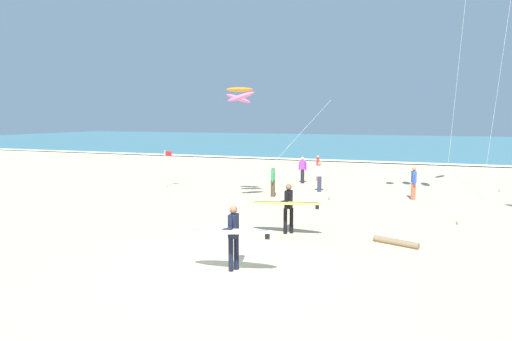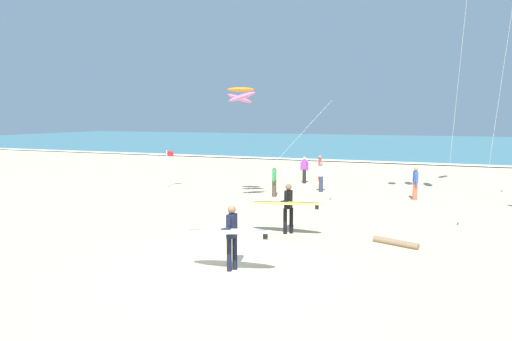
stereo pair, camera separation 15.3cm
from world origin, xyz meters
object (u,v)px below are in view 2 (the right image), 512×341
Objects in this scene: bystander_white_top at (321,177)px; bystander_green_top at (274,180)px; kite_arc_amber_mid at (241,95)px; bystander_blue_top at (415,183)px; lifeguard_flag at (168,165)px; bystander_red_top at (320,168)px; bystander_purple_top at (304,170)px; driftwood_log at (395,242)px; surfer_lead at (287,204)px; surfer_trailing at (230,232)px.

bystander_white_top and bystander_green_top have the same top height.
kite_arc_amber_mid is 9.24m from bystander_blue_top.
bystander_green_top is 0.76× the size of lifeguard_flag.
lifeguard_flag reaches higher than bystander_red_top.
kite_arc_amber_mid is at bearing -100.70° from bystander_purple_top.
bystander_purple_top is 1.11× the size of driftwood_log.
driftwood_log is (3.51, 0.01, -0.95)m from surfer_lead.
surfer_lead reaches higher than driftwood_log.
bystander_blue_top is at bearing 23.35° from kite_arc_amber_mid.
bystander_white_top is (-4.71, 0.68, 0.00)m from bystander_blue_top.
bystander_white_top is (-0.63, 12.99, -0.23)m from surfer_trailing.
bystander_green_top is at bearing -6.34° from lifeguard_flag.
surfer_lead is 1.59× the size of bystander_white_top.
surfer_lead is at bearing -77.79° from bystander_purple_top.
bystander_blue_top is 4.76m from bystander_white_top.
bystander_red_top is at bearing 64.90° from bystander_purple_top.
driftwood_log is (6.03, -11.64, -0.72)m from bystander_purple_top.
bystander_purple_top is 7.99m from lifeguard_flag.
surfer_lead is 7.27m from bystander_green_top.
surfer_trailing is 17.09m from bystander_red_top.
surfer_trailing is 1.48× the size of bystander_green_top.
bystander_green_top is (-6.56, -1.55, 0.00)m from bystander_blue_top.
bystander_blue_top is at bearing 71.67° from surfer_trailing.
kite_arc_amber_mid is (-3.78, 5.00, 3.89)m from surfer_lead.
bystander_purple_top is at bearing -115.10° from bystander_red_top.
surfer_trailing reaches higher than bystander_white_top.
kite_arc_amber_mid is 4.59m from bystander_green_top.
lifeguard_flag is at bearing 141.29° from surfer_lead.
surfer_trailing is 1.48× the size of bystander_white_top.
bystander_purple_top is at bearing 117.38° from driftwood_log.
bystander_green_top is at bearing -97.72° from bystander_red_top.
bystander_red_top is 6.31m from bystander_green_top.
lifeguard_flag is (-9.30, 7.46, 0.22)m from surfer_lead.
bystander_red_top is at bearing 95.49° from surfer_trailing.
bystander_green_top is (-2.48, 10.76, -0.23)m from surfer_trailing.
driftwood_log is (12.81, -7.45, -1.17)m from lifeguard_flag.
bystander_white_top is at bearing 92.79° from surfer_trailing.
bystander_red_top is (-1.63, 17.01, -0.23)m from surfer_trailing.
bystander_green_top is (1.03, 1.73, -4.12)m from kite_arc_amber_mid.
bystander_blue_top is at bearing 13.31° from bystander_green_top.
driftwood_log is at bearing 0.12° from surfer_lead.
bystander_green_top is (-0.85, -6.26, 0.00)m from bystander_red_top.
bystander_white_top is at bearing 95.69° from surfer_lead.
bystander_white_top is at bearing 50.35° from bystander_green_top.
bystander_white_top and bystander_purple_top have the same top height.
bystander_purple_top is (1.26, 6.65, -4.12)m from kite_arc_amber_mid.
bystander_white_top is (2.88, 3.96, -4.12)m from kite_arc_amber_mid.
lifeguard_flag reaches higher than driftwood_log.
kite_arc_amber_mid is 3.33× the size of bystander_blue_top.
kite_arc_amber_mid is at bearing 127.04° from surfer_lead.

